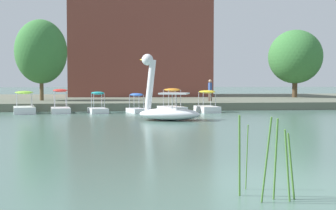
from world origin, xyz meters
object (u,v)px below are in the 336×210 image
(person_on_path, at_px, (210,90))
(pedal_boat_red, at_px, (61,106))
(tree_sapling_by_fence, at_px, (295,57))
(pedal_boat_blue, at_px, (137,106))
(tree_broadleaf_left, at_px, (41,52))
(swan_boat, at_px, (167,108))
(pedal_boat_yellow, at_px, (207,106))
(pedal_boat_orange, at_px, (172,106))
(pedal_boat_teal, at_px, (98,107))
(pedal_boat_lime, at_px, (24,106))

(person_on_path, bearing_deg, pedal_boat_red, -158.46)
(tree_sapling_by_fence, height_order, person_on_path, tree_sapling_by_fence)
(pedal_boat_blue, height_order, tree_broadleaf_left, tree_broadleaf_left)
(swan_boat, bearing_deg, pedal_boat_yellow, 61.56)
(pedal_boat_blue, bearing_deg, swan_boat, -77.03)
(pedal_boat_orange, relative_size, pedal_boat_teal, 1.25)
(pedal_boat_teal, relative_size, pedal_boat_red, 0.88)
(pedal_boat_yellow, bearing_deg, pedal_boat_blue, -177.86)
(pedal_boat_blue, bearing_deg, pedal_boat_orange, 3.56)
(swan_boat, height_order, pedal_boat_yellow, swan_boat)
(pedal_boat_blue, height_order, tree_sapling_by_fence, tree_sapling_by_fence)
(pedal_boat_teal, xyz_separation_m, tree_broadleaf_left, (-4.80, 7.26, 4.01))
(pedal_boat_red, relative_size, pedal_boat_lime, 0.88)
(pedal_boat_orange, distance_m, tree_broadleaf_left, 12.65)
(pedal_boat_blue, bearing_deg, pedal_boat_red, 175.66)
(pedal_boat_teal, height_order, pedal_boat_lime, pedal_boat_lime)
(swan_boat, relative_size, pedal_boat_yellow, 1.51)
(pedal_boat_lime, bearing_deg, swan_boat, -36.08)
(pedal_boat_teal, relative_size, tree_sapling_by_fence, 0.29)
(pedal_boat_yellow, xyz_separation_m, person_on_path, (1.10, 4.40, 1.01))
(pedal_boat_yellow, bearing_deg, tree_broadleaf_left, 149.12)
(swan_boat, relative_size, tree_sapling_by_fence, 0.49)
(swan_boat, xyz_separation_m, pedal_boat_orange, (0.97, 6.08, -0.22))
(pedal_boat_yellow, distance_m, tree_sapling_by_fence, 17.20)
(pedal_boat_blue, xyz_separation_m, person_on_path, (5.78, 4.58, 1.00))
(tree_broadleaf_left, distance_m, person_on_path, 13.68)
(pedal_boat_yellow, bearing_deg, pedal_boat_red, 178.82)
(pedal_boat_red, bearing_deg, pedal_boat_orange, -1.79)
(pedal_boat_teal, height_order, tree_sapling_by_fence, tree_sapling_by_fence)
(pedal_boat_blue, distance_m, pedal_boat_red, 4.90)
(swan_boat, xyz_separation_m, tree_broadleaf_left, (-8.66, 13.27, 3.77))
(pedal_boat_blue, height_order, pedal_boat_lime, pedal_boat_lime)
(tree_sapling_by_fence, bearing_deg, swan_boat, -127.79)
(pedal_boat_yellow, height_order, pedal_boat_blue, pedal_boat_yellow)
(pedal_boat_red, xyz_separation_m, pedal_boat_lime, (-2.25, -0.11, 0.01))
(pedal_boat_orange, distance_m, pedal_boat_lime, 9.47)
(pedal_boat_yellow, distance_m, tree_broadleaf_left, 14.50)
(swan_boat, bearing_deg, pedal_boat_blue, 102.97)
(pedal_boat_orange, bearing_deg, pedal_boat_red, 178.21)
(pedal_boat_yellow, bearing_deg, swan_boat, -118.44)
(pedal_boat_blue, bearing_deg, pedal_boat_teal, 178.29)
(pedal_boat_red, bearing_deg, tree_broadleaf_left, 109.07)
(pedal_boat_blue, xyz_separation_m, pedal_boat_teal, (-2.48, 0.07, -0.03))
(pedal_boat_lime, distance_m, tree_sapling_by_fence, 26.38)
(tree_sapling_by_fence, bearing_deg, pedal_boat_teal, -145.43)
(person_on_path, bearing_deg, pedal_boat_lime, -161.50)
(swan_boat, bearing_deg, person_on_path, 67.24)
(swan_boat, xyz_separation_m, pedal_boat_red, (-6.25, 6.31, -0.21))
(pedal_boat_red, bearing_deg, pedal_boat_lime, -177.13)
(swan_boat, xyz_separation_m, pedal_boat_lime, (-8.50, 6.19, -0.20))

